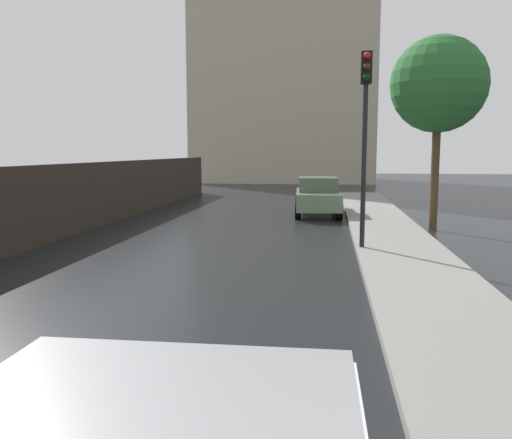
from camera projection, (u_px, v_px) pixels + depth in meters
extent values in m
cube|color=slate|center=(318.00, 199.00, 20.75)|extent=(1.86, 3.96, 0.65)
cube|color=#4D5C49|center=(318.00, 184.00, 20.53)|extent=(1.54, 1.76, 0.55)
cylinder|color=black|center=(298.00, 204.00, 22.12)|extent=(0.25, 0.61, 0.60)
cylinder|color=black|center=(335.00, 205.00, 22.00)|extent=(0.25, 0.61, 0.60)
cylinder|color=black|center=(298.00, 211.00, 19.59)|extent=(0.25, 0.61, 0.60)
cylinder|color=black|center=(340.00, 211.00, 19.47)|extent=(0.25, 0.61, 0.60)
cylinder|color=black|center=(364.00, 167.00, 12.93)|extent=(0.12, 0.12, 3.95)
cube|color=black|center=(366.00, 68.00, 12.63)|extent=(0.26, 0.26, 0.75)
sphere|color=red|center=(367.00, 56.00, 12.43)|extent=(0.17, 0.17, 0.17)
sphere|color=#392405|center=(367.00, 67.00, 12.46)|extent=(0.17, 0.17, 0.17)
sphere|color=black|center=(367.00, 78.00, 12.49)|extent=(0.17, 0.17, 0.17)
cylinder|color=#4C3823|center=(435.00, 175.00, 16.66)|extent=(0.25, 0.25, 3.50)
sphere|color=#28662D|center=(439.00, 84.00, 16.30)|extent=(2.95, 2.95, 2.95)
cube|color=#B2A88E|center=(285.00, 42.00, 43.70)|extent=(14.54, 9.96, 22.88)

